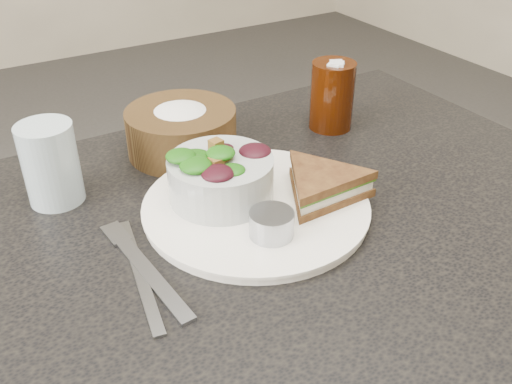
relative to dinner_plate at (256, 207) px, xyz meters
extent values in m
cylinder|color=white|center=(0.00, 0.00, 0.00)|extent=(0.29, 0.29, 0.01)
cylinder|color=#979CA5|center=(-0.02, -0.07, 0.02)|extent=(0.06, 0.06, 0.03)
cone|color=#FF5705|center=(0.01, 0.07, 0.02)|extent=(0.09, 0.09, 0.03)
cube|color=#9DA0A9|center=(-0.17, -0.05, 0.00)|extent=(0.03, 0.19, 0.01)
cube|color=#939598|center=(-0.18, -0.04, 0.00)|extent=(0.05, 0.21, 0.00)
cylinder|color=#ADC2CB|center=(-0.22, 0.16, 0.05)|extent=(0.08, 0.08, 0.11)
camera|label=1|loc=(-0.32, -0.54, 0.42)|focal=40.00mm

